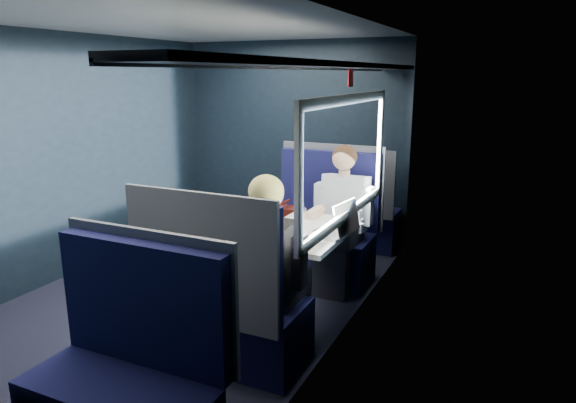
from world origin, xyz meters
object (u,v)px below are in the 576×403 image
at_px(woman, 270,261).
at_px(bottle_small, 348,216).
at_px(man, 341,212).
at_px(seat_row_front, 352,213).
at_px(seat_bay_near, 320,234).
at_px(seat_bay_far, 225,309).
at_px(laptop, 338,226).
at_px(cup, 357,215).
at_px(seat_row_back, 128,384).
at_px(table, 303,239).

bearing_deg(woman, bottle_small, 75.60).
distance_m(woman, bottle_small, 0.93).
xyz_separation_m(man, woman, (0.00, -1.41, 0.01)).
bearing_deg(seat_row_front, seat_bay_near, -90.87).
distance_m(seat_bay_near, seat_bay_far, 1.74).
bearing_deg(seat_bay_far, laptop, 61.20).
xyz_separation_m(laptop, cup, (0.01, 0.46, -0.03)).
xyz_separation_m(seat_row_front, bottle_small, (0.48, -1.61, 0.43)).
height_order(seat_bay_near, seat_row_front, seat_bay_near).
relative_size(seat_row_back, laptop, 3.04).
bearing_deg(seat_bay_far, cup, 69.95).
bearing_deg(laptop, bottle_small, 87.80).
bearing_deg(laptop, man, 107.27).
xyz_separation_m(man, bottle_small, (0.23, -0.51, 0.12)).
height_order(seat_row_front, bottle_small, seat_row_front).
distance_m(table, man, 0.70).
relative_size(table, laptop, 2.62).
xyz_separation_m(seat_row_back, laptop, (0.47, 1.78, 0.40)).
relative_size(seat_bay_near, woman, 0.95).
relative_size(table, man, 0.76).
bearing_deg(woman, man, 90.00).
xyz_separation_m(bottle_small, cup, (0.00, 0.25, -0.05)).
distance_m(seat_bay_far, seat_row_front, 2.67).
height_order(seat_bay_far, seat_row_front, seat_bay_far).
bearing_deg(man, cup, -48.36).
bearing_deg(seat_bay_near, cup, -40.97).
xyz_separation_m(seat_bay_near, cup, (0.49, -0.43, 0.36)).
bearing_deg(seat_bay_near, seat_bay_far, -89.54).
distance_m(seat_bay_near, seat_row_front, 0.93).
bearing_deg(bottle_small, seat_bay_near, 125.99).
bearing_deg(laptop, woman, -107.81).
distance_m(table, cup, 0.54).
xyz_separation_m(seat_bay_near, laptop, (0.49, -0.88, 0.39)).
xyz_separation_m(table, cup, (0.30, 0.44, 0.12)).
bearing_deg(seat_row_front, table, -84.20).
bearing_deg(laptop, table, 176.85).
bearing_deg(man, seat_bay_near, 147.19).
bearing_deg(seat_bay_near, laptop, -61.22).
relative_size(table, seat_row_front, 0.86).
height_order(table, seat_bay_far, seat_bay_far).
xyz_separation_m(seat_row_back, man, (0.25, 2.50, 0.31)).
xyz_separation_m(seat_row_back, cup, (0.48, 2.24, 0.37)).
bearing_deg(table, seat_bay_far, -101.78).
height_order(woman, bottle_small, woman).
bearing_deg(table, cup, 55.93).
height_order(seat_bay_far, seat_row_back, seat_bay_far).
distance_m(seat_bay_near, woman, 1.63).
distance_m(seat_row_front, bottle_small, 1.73).
bearing_deg(seat_bay_near, seat_row_front, 89.13).
bearing_deg(cup, man, 131.64).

